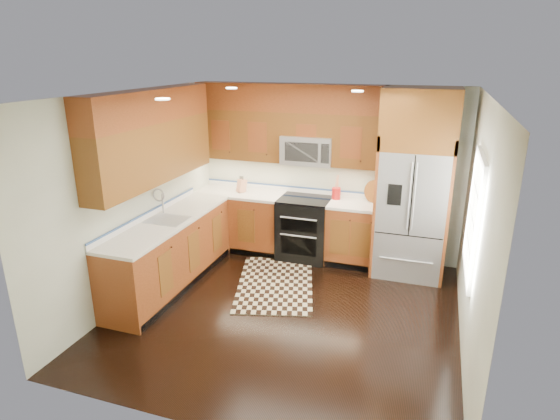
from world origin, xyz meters
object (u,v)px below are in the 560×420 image
(rug, at_px, (275,283))
(utensil_crock, at_px, (336,191))
(knife_block, at_px, (242,186))
(range, at_px, (304,228))
(refrigerator, at_px, (414,185))

(rug, xyz_separation_m, utensil_crock, (0.56, 1.15, 1.06))
(knife_block, distance_m, utensil_crock, 1.49)
(range, distance_m, utensil_crock, 0.76)
(range, bearing_deg, refrigerator, -1.40)
(range, height_order, rug, range)
(refrigerator, xyz_separation_m, rug, (-1.67, -0.96, -1.30))
(range, xyz_separation_m, refrigerator, (1.55, -0.04, 0.83))
(range, height_order, knife_block, knife_block)
(knife_block, relative_size, utensil_crock, 0.70)
(utensil_crock, bearing_deg, range, -161.03)
(refrigerator, bearing_deg, rug, -150.10)
(rug, relative_size, knife_block, 6.51)
(rug, bearing_deg, utensil_crock, 48.32)
(refrigerator, height_order, utensil_crock, refrigerator)
(range, distance_m, knife_block, 1.19)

